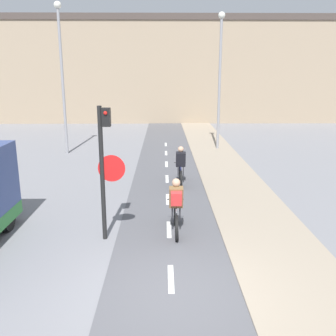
{
  "coord_description": "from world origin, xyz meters",
  "views": [
    {
      "loc": [
        -0.15,
        -6.4,
        4.12
      ],
      "look_at": [
        0.0,
        5.12,
        1.2
      ],
      "focal_mm": 40.0,
      "sensor_mm": 36.0,
      "label": 1
    }
  ],
  "objects_px": {
    "street_lamp_sidewalk": "(220,69)",
    "cyclist_near": "(176,208)",
    "street_lamp_far": "(62,65)",
    "cyclist_far": "(181,167)",
    "traffic_light_pole": "(105,160)"
  },
  "relations": [
    {
      "from": "street_lamp_sidewalk",
      "to": "cyclist_near",
      "type": "distance_m",
      "value": 12.18
    },
    {
      "from": "street_lamp_far",
      "to": "cyclist_near",
      "type": "relative_size",
      "value": 4.44
    },
    {
      "from": "street_lamp_far",
      "to": "cyclist_far",
      "type": "relative_size",
      "value": 4.57
    },
    {
      "from": "traffic_light_pole",
      "to": "street_lamp_sidewalk",
      "type": "relative_size",
      "value": 0.47
    },
    {
      "from": "traffic_light_pole",
      "to": "cyclist_far",
      "type": "distance_m",
      "value": 5.46
    },
    {
      "from": "cyclist_near",
      "to": "street_lamp_far",
      "type": "bearing_deg",
      "value": 117.76
    },
    {
      "from": "street_lamp_far",
      "to": "street_lamp_sidewalk",
      "type": "bearing_deg",
      "value": 6.94
    },
    {
      "from": "cyclist_far",
      "to": "street_lamp_sidewalk",
      "type": "bearing_deg",
      "value": 70.71
    },
    {
      "from": "traffic_light_pole",
      "to": "street_lamp_sidewalk",
      "type": "height_order",
      "value": "street_lamp_sidewalk"
    },
    {
      "from": "street_lamp_sidewalk",
      "to": "cyclist_near",
      "type": "relative_size",
      "value": 4.25
    },
    {
      "from": "traffic_light_pole",
      "to": "street_lamp_far",
      "type": "distance_m",
      "value": 11.52
    },
    {
      "from": "street_lamp_sidewalk",
      "to": "traffic_light_pole",
      "type": "bearing_deg",
      "value": -110.95
    },
    {
      "from": "cyclist_far",
      "to": "street_lamp_far",
      "type": "bearing_deg",
      "value": 134.79
    },
    {
      "from": "street_lamp_sidewalk",
      "to": "cyclist_near",
      "type": "bearing_deg",
      "value": -103.44
    },
    {
      "from": "street_lamp_far",
      "to": "cyclist_near",
      "type": "bearing_deg",
      "value": -62.24
    }
  ]
}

